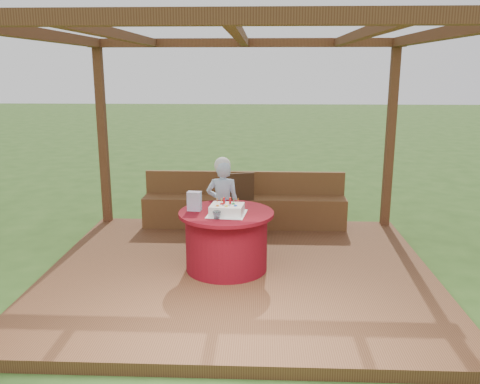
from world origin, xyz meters
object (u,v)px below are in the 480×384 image
(table, at_px, (226,240))
(gift_bag, at_px, (194,201))
(elderly_woman, at_px, (223,202))
(chair, at_px, (242,201))
(bench, at_px, (244,209))
(birthday_cake, at_px, (227,209))
(drinking_glass, at_px, (217,215))

(table, height_order, gift_bag, gift_bag)
(elderly_woman, height_order, gift_bag, elderly_woman)
(chair, relative_size, elderly_woman, 0.71)
(bench, distance_m, table, 1.71)
(table, relative_size, elderly_woman, 0.91)
(bench, xyz_separation_m, birthday_cake, (-0.13, -1.80, 0.49))
(drinking_glass, bearing_deg, table, 73.94)
(birthday_cake, distance_m, drinking_glass, 0.21)
(elderly_woman, xyz_separation_m, gift_bag, (-0.28, -0.69, 0.20))
(chair, bearing_deg, birthday_cake, -94.37)
(bench, height_order, birthday_cake, birthday_cake)
(table, height_order, birthday_cake, birthday_cake)
(table, relative_size, birthday_cake, 2.38)
(bench, relative_size, table, 2.73)
(elderly_woman, relative_size, drinking_glass, 13.11)
(chair, distance_m, elderly_woman, 0.68)
(elderly_woman, bearing_deg, birthday_cake, -82.40)
(chair, bearing_deg, drinking_glass, -97.26)
(table, distance_m, birthday_cake, 0.41)
(bench, distance_m, birthday_cake, 1.87)
(drinking_glass, bearing_deg, birthday_cake, 62.77)
(chair, xyz_separation_m, drinking_glass, (-0.21, -1.64, 0.28))
(birthday_cake, xyz_separation_m, gift_bag, (-0.39, 0.14, 0.05))
(elderly_woman, bearing_deg, drinking_glass, -89.30)
(table, bearing_deg, gift_bag, 173.79)
(elderly_woman, relative_size, gift_bag, 5.45)
(birthday_cake, distance_m, gift_bag, 0.42)
(elderly_woman, distance_m, birthday_cake, 0.85)
(chair, relative_size, drinking_glass, 9.26)
(gift_bag, bearing_deg, table, -0.44)
(chair, relative_size, gift_bag, 3.85)
(table, xyz_separation_m, elderly_woman, (-0.10, 0.73, 0.26))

